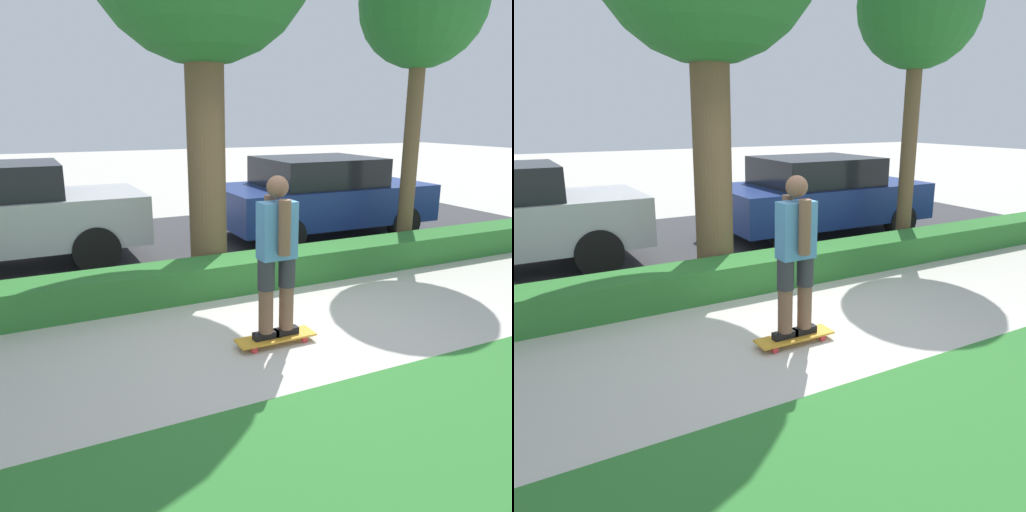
% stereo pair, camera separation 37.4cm
% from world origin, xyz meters
% --- Properties ---
extents(ground_plane, '(60.00, 60.00, 0.00)m').
position_xyz_m(ground_plane, '(0.00, 0.00, 0.00)').
color(ground_plane, '#BCB7AD').
extents(street_asphalt, '(15.26, 5.00, 0.01)m').
position_xyz_m(street_asphalt, '(0.00, 4.20, 0.00)').
color(street_asphalt, '#38383A').
rests_on(street_asphalt, ground_plane).
extents(hedge_row, '(15.26, 0.60, 0.42)m').
position_xyz_m(hedge_row, '(0.00, 1.60, 0.21)').
color(hedge_row, '#2D702D').
rests_on(hedge_row, ground_plane).
extents(skateboard, '(0.82, 0.24, 0.08)m').
position_xyz_m(skateboard, '(-0.19, -0.10, 0.07)').
color(skateboard, gold).
rests_on(skateboard, ground_plane).
extents(skater_person, '(0.49, 0.41, 1.60)m').
position_xyz_m(skater_person, '(-0.19, -0.10, 0.93)').
color(skater_person, black).
rests_on(skater_person, skateboard).
extents(tree_far, '(1.89, 1.89, 4.79)m').
position_xyz_m(tree_far, '(3.40, 2.16, 3.78)').
color(tree_far, brown).
rests_on(tree_far, ground_plane).
extents(parked_car_middle, '(3.96, 2.05, 1.48)m').
position_xyz_m(parked_car_middle, '(2.74, 3.76, 0.77)').
color(parked_car_middle, navy).
rests_on(parked_car_middle, ground_plane).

